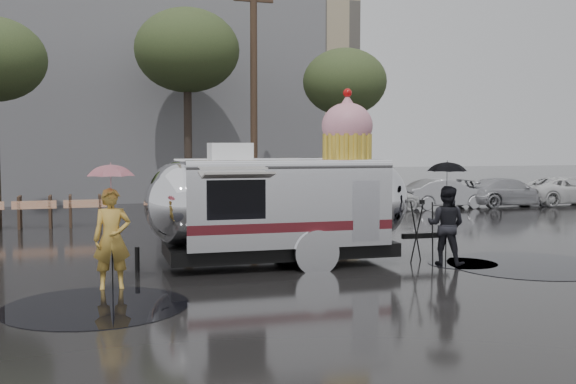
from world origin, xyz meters
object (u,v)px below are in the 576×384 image
object	(u,v)px
person_right	(446,225)
tripod	(422,226)
person_left	(112,239)
airstream_trailer	(283,201)

from	to	relation	value
person_right	tripod	bearing A→B (deg)	-8.56
person_left	person_right	world-z (taller)	person_left
person_left	tripod	size ratio (longest dim) A/B	1.30
airstream_trailer	tripod	world-z (taller)	airstream_trailer
person_left	person_right	distance (m)	7.02
person_left	tripod	world-z (taller)	person_left
person_right	person_left	bearing A→B (deg)	46.55
person_left	tripod	bearing A→B (deg)	8.48
person_left	airstream_trailer	bearing A→B (deg)	24.27
airstream_trailer	person_right	xyz separation A→B (m)	(3.33, -1.15, -0.52)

